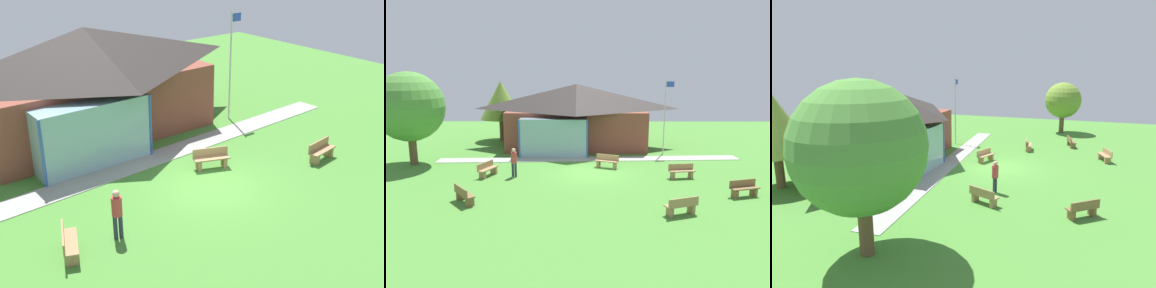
{
  "view_description": "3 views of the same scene",
  "coord_description": "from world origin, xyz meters",
  "views": [
    {
      "loc": [
        -11.07,
        -13.03,
        9.2
      ],
      "look_at": [
        0.1,
        1.25,
        1.32
      ],
      "focal_mm": 46.83,
      "sensor_mm": 36.0,
      "label": 1
    },
    {
      "loc": [
        -0.63,
        -22.04,
        6.41
      ],
      "look_at": [
        -0.8,
        2.46,
        1.3
      ],
      "focal_mm": 34.68,
      "sensor_mm": 36.0,
      "label": 2
    },
    {
      "loc": [
        -20.98,
        -4.89,
        6.52
      ],
      "look_at": [
        0.08,
        2.43,
        1.37
      ],
      "focal_mm": 31.95,
      "sensor_mm": 36.0,
      "label": 3
    }
  ],
  "objects": [
    {
      "name": "visitor_strolling_lawn",
      "position": [
        -4.56,
        -0.89,
        1.02
      ],
      "size": [
        0.34,
        0.34,
        1.74
      ],
      "rotation": [
        0.0,
        0.0,
        6.05
      ],
      "color": "#2D3347",
      "rests_on": "ground_plane"
    },
    {
      "name": "bench_mid_right",
      "position": [
        5.29,
        -1.08,
        0.4
      ],
      "size": [
        1.54,
        0.63,
        0.84
      ],
      "rotation": [
        0.0,
        0.0,
        3.27
      ],
      "color": "#9E7A51",
      "rests_on": "ground_plane"
    },
    {
      "name": "pavilion",
      "position": [
        -1.04,
        7.76,
        2.63
      ],
      "size": [
        11.77,
        7.57,
        5.07
      ],
      "color": "brown",
      "rests_on": "ground_plane"
    },
    {
      "name": "bench_rear_near_path",
      "position": [
        1.08,
        1.21,
        0.4
      ],
      "size": [
        1.56,
        0.97,
        0.84
      ],
      "rotation": [
        0.0,
        0.0,
        2.76
      ],
      "color": "#9E7A51",
      "rests_on": "ground_plane"
    },
    {
      "name": "ground_plane",
      "position": [
        0.0,
        0.0,
        0.0
      ],
      "size": [
        44.0,
        44.0,
        0.0
      ],
      "primitive_type": "plane",
      "color": "#478433"
    },
    {
      "name": "flagpole",
      "position": [
        5.59,
        5.1,
        3.05
      ],
      "size": [
        0.64,
        0.08,
        5.53
      ],
      "color": "silver",
      "rests_on": "ground_plane"
    },
    {
      "name": "footpath",
      "position": [
        0.0,
        3.41,
        0.01
      ],
      "size": [
        21.23,
        2.35,
        0.03
      ],
      "primitive_type": "cube",
      "rotation": [
        0.0,
        0.0,
        0.05
      ],
      "color": "#999993",
      "rests_on": "ground_plane"
    },
    {
      "name": "bench_mid_left",
      "position": [
        -6.2,
        -0.74,
        0.4
      ],
      "size": [
        0.99,
        1.55,
        0.84
      ],
      "rotation": [
        0.0,
        0.0,
        4.31
      ],
      "color": "#9E7A51",
      "rests_on": "ground_plane"
    }
  ]
}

